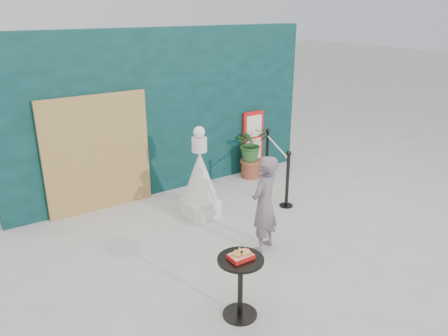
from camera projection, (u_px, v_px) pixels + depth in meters
ground at (271, 259)px, 6.12m from camera, size 60.00×60.00×0.00m
back_wall at (166, 112)px, 8.06m from camera, size 6.00×0.30×3.00m
bamboo_fence at (98, 154)px, 7.34m from camera, size 1.80×0.08×2.00m
woman at (264, 204)px, 6.15m from camera, size 0.61×0.52×1.43m
menu_board at (253, 142)px, 9.19m from camera, size 0.50×0.07×1.30m
statue at (200, 180)px, 7.20m from camera, size 0.61×0.61×1.56m
cafe_table at (240, 278)px, 4.85m from camera, size 0.52×0.52×0.75m
food_basket at (241, 255)px, 4.76m from camera, size 0.26×0.19×0.11m
planter at (251, 148)px, 8.87m from camera, size 0.63×0.55×1.07m
stanchion_barrier at (276, 166)px, 8.25m from camera, size 0.84×1.54×1.03m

